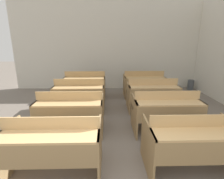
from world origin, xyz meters
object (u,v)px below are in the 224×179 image
at_px(bench_second_left, 71,111).
at_px(bench_back_right, 144,83).
at_px(bench_front_right, 193,141).
at_px(wastepaper_bin, 191,85).
at_px(bench_second_right, 166,110).
at_px(bench_third_left, 80,94).
at_px(bench_back_left, 85,83).
at_px(bench_third_right, 152,93).
at_px(bench_front_left, 53,144).

xyz_separation_m(bench_second_left, bench_back_right, (1.90, 2.27, 0.00)).
xyz_separation_m(bench_front_right, bench_second_left, (-1.90, 1.13, 0.00)).
bearing_deg(wastepaper_bin, bench_second_right, -122.53).
bearing_deg(bench_third_left, bench_back_left, 89.54).
distance_m(bench_second_left, bench_back_left, 2.26).
bearing_deg(bench_third_left, bench_back_right, 31.00).
xyz_separation_m(bench_third_left, bench_third_right, (1.89, -0.00, 0.00)).
bearing_deg(bench_third_left, wastepaper_bin, 26.86).
bearing_deg(bench_front_right, bench_front_left, -179.55).
bearing_deg(bench_back_right, bench_front_left, -119.13).
height_order(bench_third_right, bench_back_right, same).
xyz_separation_m(bench_front_right, wastepaper_bin, (1.96, 4.21, -0.28)).
xyz_separation_m(bench_second_right, wastepaper_bin, (1.97, 3.10, -0.28)).
bearing_deg(bench_front_left, wastepaper_bin, 47.62).
distance_m(bench_front_left, bench_third_right, 2.96).
xyz_separation_m(bench_second_left, bench_third_left, (0.00, 1.13, 0.00)).
bearing_deg(bench_front_left, bench_third_left, 89.85).
height_order(bench_second_right, bench_third_left, same).
height_order(bench_third_left, bench_back_left, same).
bearing_deg(bench_second_left, bench_front_left, -90.08).
bearing_deg(bench_front_right, wastepaper_bin, 65.09).
bearing_deg(wastepaper_bin, bench_second_left, -141.35).
xyz_separation_m(bench_front_left, bench_second_right, (1.88, 1.13, 0.00)).
xyz_separation_m(bench_back_left, wastepaper_bin, (3.84, 0.82, -0.28)).
bearing_deg(wastepaper_bin, bench_front_left, -132.38).
bearing_deg(bench_third_right, bench_front_right, -89.91).
bearing_deg(bench_back_left, bench_back_right, 0.34).
xyz_separation_m(bench_second_left, wastepaper_bin, (3.85, 3.08, -0.28)).
relative_size(bench_back_left, bench_back_right, 1.00).
distance_m(bench_third_left, bench_back_right, 2.21).
distance_m(bench_second_right, bench_back_left, 2.94).
relative_size(bench_front_right, wastepaper_bin, 3.36).
height_order(bench_front_right, bench_third_right, same).
height_order(bench_second_left, wastepaper_bin, bench_second_left).
bearing_deg(bench_second_right, bench_back_right, 89.45).
distance_m(bench_back_left, bench_back_right, 1.89).
bearing_deg(bench_back_right, bench_third_right, -90.33).
relative_size(bench_front_right, bench_back_left, 1.00).
distance_m(bench_third_left, wastepaper_bin, 4.32).
bearing_deg(wastepaper_bin, bench_third_left, -153.14).
height_order(bench_front_right, bench_third_left, same).
height_order(bench_third_right, wastepaper_bin, bench_third_right).
height_order(bench_second_left, bench_back_left, same).
height_order(bench_back_left, bench_back_right, same).
bearing_deg(bench_third_right, bench_second_right, -90.76).
bearing_deg(bench_back_left, bench_second_right, -50.62).
height_order(bench_front_left, bench_back_right, same).
distance_m(bench_front_right, bench_second_left, 2.21).
bearing_deg(bench_second_right, bench_back_left, 129.38).
bearing_deg(bench_front_right, bench_third_right, 90.09).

